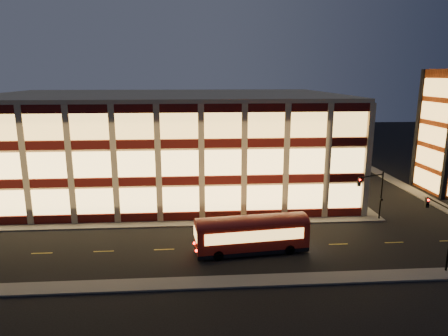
{
  "coord_description": "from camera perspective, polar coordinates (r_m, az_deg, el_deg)",
  "views": [
    {
      "loc": [
        1.34,
        -43.62,
        17.2
      ],
      "look_at": [
        5.07,
        8.0,
        5.07
      ],
      "focal_mm": 32.0,
      "sensor_mm": 36.0,
      "label": 1
    }
  ],
  "objects": [
    {
      "name": "ground",
      "position": [
        46.91,
        -5.54,
        -8.38
      ],
      "size": [
        200.0,
        200.0,
        0.0
      ],
      "primitive_type": "plane",
      "color": "black",
      "rests_on": "ground"
    },
    {
      "name": "sidewalk_tower_west",
      "position": [
        70.96,
        23.44,
        -1.89
      ],
      "size": [
        2.0,
        30.0,
        0.15
      ],
      "primitive_type": "cube",
      "color": "#514F4C",
      "rests_on": "ground"
    },
    {
      "name": "trolley_bus",
      "position": [
        39.85,
        3.95,
        -9.14
      ],
      "size": [
        11.31,
        4.01,
        3.75
      ],
      "rotation": [
        0.0,
        0.0,
        0.11
      ],
      "color": "maroon",
      "rests_on": "ground"
    },
    {
      "name": "traffic_signal_far",
      "position": [
        50.3,
        20.57,
        -2.75
      ],
      "size": [
        3.79,
        1.87,
        6.0
      ],
      "color": "black",
      "rests_on": "ground"
    },
    {
      "name": "sidewalk_near",
      "position": [
        35.11,
        -6.03,
        -16.08
      ],
      "size": [
        100.0,
        2.0,
        0.15
      ],
      "primitive_type": "cube",
      "color": "#514F4C",
      "rests_on": "ground"
    },
    {
      "name": "traffic_signal_near",
      "position": [
        41.52,
        28.63,
        -6.84
      ],
      "size": [
        0.32,
        4.45,
        6.0
      ],
      "color": "black",
      "rests_on": "ground"
    },
    {
      "name": "office_building",
      "position": [
        61.49,
        -8.06,
        3.75
      ],
      "size": [
        50.45,
        30.45,
        14.5
      ],
      "color": "tan",
      "rests_on": "ground"
    },
    {
      "name": "sidewalk_office_east",
      "position": [
        66.61,
        15.01,
        -2.17
      ],
      "size": [
        2.0,
        30.0,
        0.15
      ],
      "primitive_type": "cube",
      "color": "#514F4C",
      "rests_on": "ground"
    },
    {
      "name": "sidewalk_office_south",
      "position": [
        47.99,
        -9.13,
        -7.89
      ],
      "size": [
        54.0,
        2.0,
        0.15
      ],
      "primitive_type": "cube",
      "color": "#514F4C",
      "rests_on": "ground"
    }
  ]
}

